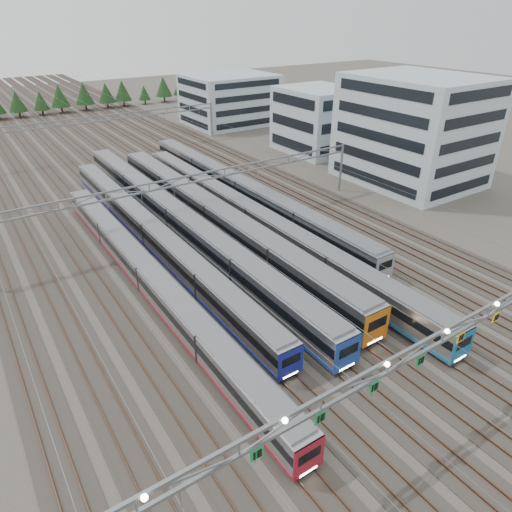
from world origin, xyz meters
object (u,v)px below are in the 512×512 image
train_a (149,277)px  gantry_mid (189,186)px  gantry_near (443,340)px  depot_bldg_south (414,130)px  train_b (152,233)px  train_d (215,217)px  train_e (254,218)px  gantry_far (92,124)px  depot_bldg_mid (318,120)px  train_c (176,218)px  depot_bldg_north (230,99)px  train_f (243,190)px

train_a → gantry_mid: gantry_mid is taller
gantry_near → depot_bldg_south: bearing=41.8°
train_b → train_d: bearing=-3.3°
gantry_mid → train_a: bearing=-132.6°
train_e → depot_bldg_south: 35.76m
gantry_far → depot_bldg_mid: depot_bldg_mid is taller
gantry_far → depot_bldg_mid: bearing=-29.7°
gantry_near → depot_bldg_mid: depot_bldg_mid is taller
train_a → gantry_mid: bearing=47.4°
train_d → gantry_mid: (-2.25, 2.68, 4.08)m
train_b → train_d: (9.00, -0.52, 0.39)m
train_e → train_c: bearing=147.8°
train_c → train_d: bearing=-31.4°
train_a → depot_bldg_north: depot_bldg_north is taller
train_b → train_e: bearing=-14.3°
train_a → train_c: train_c is taller
gantry_near → depot_bldg_north: depot_bldg_north is taller
train_d → gantry_near: size_ratio=1.06×
train_d → train_f: size_ratio=1.00×
depot_bldg_mid → train_c: bearing=-153.7°
train_b → train_c: 5.03m
gantry_far → gantry_mid: bearing=-90.0°
train_d → gantry_near: (-2.30, -37.44, 4.78)m
gantry_mid → train_e: bearing=-39.6°
train_f → gantry_near: (-11.30, -44.51, 4.98)m
train_f → gantry_far: (-11.25, 40.61, 4.28)m
train_f → depot_bldg_north: size_ratio=2.71×
train_c → depot_bldg_south: depot_bldg_south is taller
train_f → depot_bldg_south: depot_bldg_south is taller
train_f → gantry_mid: 12.81m
train_e → depot_bldg_north: size_ratio=2.98×
gantry_mid → depot_bldg_south: (41.72, -2.79, 2.60)m
train_a → depot_bldg_south: 54.27m
train_f → gantry_far: 42.36m
train_f → depot_bldg_north: bearing=61.2°
train_f → train_d: bearing=-141.9°
train_d → gantry_near: 37.82m
train_d → gantry_far: gantry_far is taller
train_f → gantry_mid: size_ratio=1.06×
train_a → gantry_far: 58.50m
train_a → train_e: size_ratio=0.83×
train_a → train_f: (22.50, 16.63, 0.21)m
train_b → train_c: train_c is taller
train_b → gantry_near: size_ratio=1.05×
gantry_mid → depot_bldg_mid: (41.12, 21.52, 0.16)m
depot_bldg_mid → gantry_near: bearing=-123.7°
gantry_near → gantry_mid: 40.12m
train_e → gantry_near: 35.55m
train_a → depot_bldg_north: bearing=53.2°
gantry_near → depot_bldg_south: depot_bldg_south is taller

